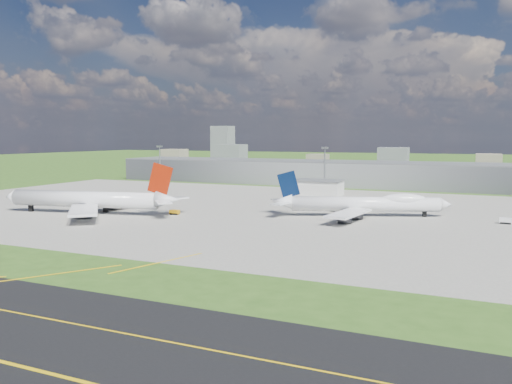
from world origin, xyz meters
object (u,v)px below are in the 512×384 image
at_px(tug_yellow, 175,212).
at_px(van_white_far, 505,221).
at_px(airliner_blue_quad, 365,204).
at_px(airliner_red_twin, 91,200).
at_px(van_white_near, 340,213).

bearing_deg(tug_yellow, van_white_far, 3.37).
xyz_separation_m(airliner_blue_quad, tug_yellow, (-71.58, -25.64, -4.07)).
xyz_separation_m(airliner_red_twin, tug_yellow, (32.36, 11.77, -4.72)).
distance_m(airliner_red_twin, van_white_far, 159.18).
relative_size(tug_yellow, van_white_far, 0.99).
bearing_deg(van_white_near, airliner_red_twin, 119.92).
distance_m(airliner_red_twin, airliner_blue_quad, 110.47).
bearing_deg(van_white_near, tug_yellow, 120.09).
distance_m(airliner_red_twin, van_white_near, 100.91).
bearing_deg(airliner_red_twin, van_white_far, -175.92).
relative_size(airliner_red_twin, van_white_far, 18.28).
distance_m(airliner_red_twin, tug_yellow, 34.76).
bearing_deg(van_white_far, van_white_near, -172.70).
xyz_separation_m(airliner_red_twin, van_white_near, (94.54, 35.00, -4.46)).
bearing_deg(van_white_near, van_white_far, -75.14).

